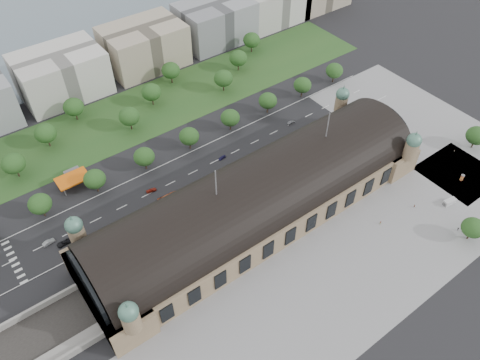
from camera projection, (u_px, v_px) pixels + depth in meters
ground at (258, 215)px, 196.62m from camera, size 900.00×900.00×0.00m
station at (258, 198)px, 189.33m from camera, size 150.00×48.40×44.30m
plaza_south at (351, 274)px, 175.94m from camera, size 190.00×48.00×0.12m
plaza_east at (415, 124)px, 239.87m from camera, size 56.00×100.00×0.12m
road_slab at (170, 183)px, 209.71m from camera, size 260.00×26.00×0.10m
grass_belt at (125, 119)px, 242.91m from camera, size 300.00×45.00×0.10m
petrol_station at (73, 176)px, 208.81m from camera, size 14.00×13.00×5.05m
office_3 at (61, 74)px, 250.71m from camera, size 45.00×32.00×24.00m
office_4 at (144, 46)px, 271.71m from camera, size 45.00×32.00×24.00m
office_5 at (215, 22)px, 292.70m from camera, size 45.00×32.00×24.00m
office_6 at (271, 3)px, 311.60m from camera, size 45.00×32.00×24.00m
tree_row_2 at (40, 204)px, 191.09m from camera, size 9.60×9.60×11.52m
tree_row_3 at (95, 179)px, 201.16m from camera, size 9.60×9.60×11.52m
tree_row_4 at (144, 157)px, 211.24m from camera, size 9.60×9.60×11.52m
tree_row_5 at (189, 136)px, 221.32m from camera, size 9.60×9.60×11.52m
tree_row_6 at (230, 118)px, 231.40m from camera, size 9.60×9.60×11.52m
tree_row_7 at (268, 101)px, 241.48m from camera, size 9.60×9.60×11.52m
tree_row_8 at (302, 85)px, 251.55m from camera, size 9.60×9.60×11.52m
tree_row_9 at (334, 71)px, 261.63m from camera, size 9.60×9.60×11.52m
tree_belt_3 at (13, 163)px, 207.19m from camera, size 10.40×10.40×12.48m
tree_belt_4 at (45, 133)px, 221.95m from camera, size 10.40×10.40×12.48m
tree_belt_5 at (74, 107)px, 236.72m from camera, size 10.40×10.40×12.48m
tree_belt_6 at (129, 116)px, 231.12m from camera, size 10.40×10.40×12.48m
tree_belt_7 at (151, 92)px, 245.89m from camera, size 10.40×10.40×12.48m
tree_belt_8 at (171, 70)px, 260.65m from camera, size 10.40×10.40×12.48m
tree_belt_9 at (223, 78)px, 255.06m from camera, size 10.40×10.40×12.48m
tree_belt_10 at (238, 58)px, 269.82m from camera, size 10.40×10.40×12.48m
tree_belt_11 at (252, 40)px, 284.59m from camera, size 10.40×10.40×12.48m
tree_plaza_ne at (477, 136)px, 221.71m from camera, size 10.00×10.00×11.69m
tree_plaza_s at (473, 228)px, 183.06m from camera, size 9.00×9.00×10.64m
traffic_car_1 at (49, 242)px, 185.53m from camera, size 5.12×2.30×1.63m
traffic_car_2 at (64, 243)px, 185.36m from camera, size 5.52×2.70×1.51m
traffic_car_3 at (151, 190)px, 205.79m from camera, size 4.76×2.34×1.33m
traffic_car_4 at (222, 158)px, 220.86m from camera, size 3.94×1.90×1.30m
traffic_car_5 at (291, 122)px, 239.58m from camera, size 4.28×1.52×1.41m
traffic_car_6 at (317, 125)px, 238.30m from camera, size 4.73×2.33×1.29m
parked_car_0 at (82, 258)px, 180.46m from camera, size 4.31×2.91×1.35m
parked_car_1 at (135, 234)px, 188.41m from camera, size 6.09×5.17×1.55m
parked_car_2 at (134, 232)px, 189.16m from camera, size 5.92×5.07×1.63m
parked_car_3 at (113, 243)px, 185.46m from camera, size 4.44×3.75×1.43m
parked_car_4 at (179, 211)px, 197.24m from camera, size 4.36×3.16×1.37m
parked_car_5 at (182, 209)px, 197.77m from camera, size 6.01×5.14×1.53m
parked_car_6 at (190, 197)px, 202.68m from camera, size 5.44×3.69×1.46m
bus_west at (171, 198)px, 201.48m from camera, size 11.69×3.49×3.21m
bus_mid at (250, 161)px, 217.66m from camera, size 12.11×3.97×3.31m
bus_east at (251, 161)px, 217.85m from camera, size 12.55×4.10×3.43m
van_south at (449, 202)px, 200.21m from camera, size 5.88×3.13×2.42m
advertising_column at (462, 177)px, 210.11m from camera, size 1.63×1.63×3.10m
pedestrian_0 at (380, 223)px, 192.57m from camera, size 0.82×0.53×1.60m
pedestrian_1 at (414, 206)px, 199.08m from camera, size 0.66×0.75×1.72m
pedestrian_2 at (454, 151)px, 224.07m from camera, size 0.87×0.85×1.59m
pedestrian_4 at (458, 229)px, 190.25m from camera, size 1.10×0.90×1.57m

